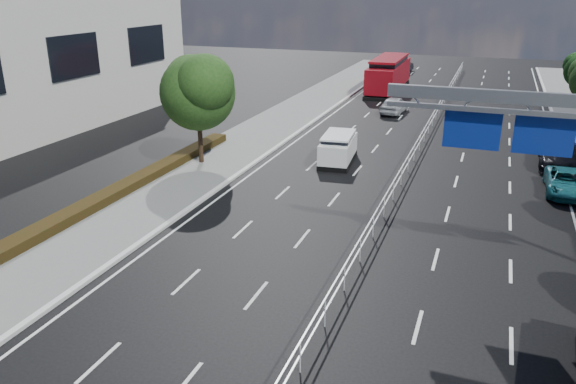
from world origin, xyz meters
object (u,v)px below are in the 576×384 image
(near_car_silver, at_px, (394,105))
(parked_car_teal, at_px, (567,182))
(white_minivan, at_px, (338,148))
(overhead_gantry, at_px, (569,130))
(parked_car_dark, at_px, (560,153))
(red_bus, at_px, (389,74))
(near_car_dark, at_px, (402,66))

(near_car_silver, height_order, parked_car_teal, near_car_silver)
(white_minivan, xyz_separation_m, near_car_silver, (0.72, 15.22, -0.17))
(overhead_gantry, distance_m, near_car_silver, 28.76)
(parked_car_dark, bearing_deg, near_car_silver, 139.01)
(near_car_silver, relative_size, parked_car_teal, 0.95)
(red_bus, distance_m, parked_car_teal, 30.26)
(red_bus, bearing_deg, white_minivan, -86.72)
(parked_car_teal, xyz_separation_m, parked_car_dark, (0.00, 5.07, 0.19))
(near_car_dark, bearing_deg, overhead_gantry, 112.09)
(overhead_gantry, relative_size, parked_car_teal, 2.33)
(overhead_gantry, xyz_separation_m, white_minivan, (-11.07, 11.16, -4.72))
(overhead_gantry, distance_m, parked_car_dark, 15.88)
(parked_car_teal, bearing_deg, red_bus, 118.51)
(overhead_gantry, relative_size, white_minivan, 2.39)
(overhead_gantry, height_order, near_car_silver, overhead_gantry)
(overhead_gantry, height_order, red_bus, overhead_gantry)
(white_minivan, bearing_deg, overhead_gantry, -50.65)
(near_car_dark, bearing_deg, white_minivan, 100.63)
(overhead_gantry, xyz_separation_m, near_car_silver, (-10.35, 26.38, -4.89))
(near_car_dark, bearing_deg, red_bus, 100.26)
(white_minivan, xyz_separation_m, red_bus, (-1.74, 25.43, 0.91))
(red_bus, relative_size, near_car_dark, 2.47)
(red_bus, height_order, near_car_silver, red_bus)
(near_car_dark, height_order, parked_car_teal, near_car_dark)
(overhead_gantry, bearing_deg, parked_car_teal, 81.12)
(near_car_dark, relative_size, parked_car_dark, 0.85)
(white_minivan, height_order, parked_car_dark, white_minivan)
(parked_car_teal, bearing_deg, overhead_gantry, -98.75)
(near_car_dark, xyz_separation_m, parked_car_teal, (15.16, -40.17, -0.16))
(parked_car_dark, bearing_deg, overhead_gantry, -93.35)
(white_minivan, distance_m, near_car_silver, 15.24)
(red_bus, bearing_deg, parked_car_teal, -62.26)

